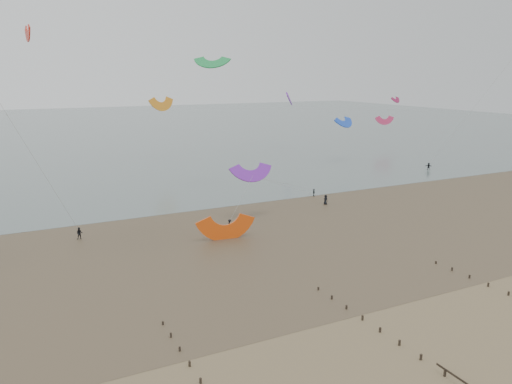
{
  "coord_description": "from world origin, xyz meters",
  "views": [
    {
      "loc": [
        -25.58,
        -31.61,
        23.81
      ],
      "look_at": [
        4.09,
        28.0,
        8.0
      ],
      "focal_mm": 35.0,
      "sensor_mm": 36.0,
      "label": 1
    }
  ],
  "objects": [
    {
      "name": "ground",
      "position": [
        0.0,
        0.0,
        0.0
      ],
      "size": [
        500.0,
        500.0,
        0.0
      ],
      "primitive_type": "plane",
      "color": "brown",
      "rests_on": "ground"
    },
    {
      "name": "kitesurfers",
      "position": [
        29.28,
        49.19,
        0.88
      ],
      "size": [
        118.81,
        24.56,
        1.87
      ],
      "color": "black",
      "rests_on": "ground"
    },
    {
      "name": "sea_and_shore",
      "position": [
        -4.08,
        34.4,
        0.01
      ],
      "size": [
        500.0,
        665.0,
        0.03
      ],
      "color": "#475654",
      "rests_on": "ground"
    },
    {
      "name": "grounded_kite",
      "position": [
        1.68,
        33.1,
        0.0
      ],
      "size": [
        8.0,
        6.55,
        4.08
      ],
      "primitive_type": null,
      "rotation": [
        1.54,
        0.0,
        -0.11
      ],
      "color": "#EE4E0F",
      "rests_on": "ground"
    },
    {
      "name": "kites_airborne",
      "position": [
        -24.51,
        85.81,
        20.84
      ],
      "size": [
        241.17,
        110.69,
        37.19
      ],
      "color": "blue",
      "rests_on": "ground"
    }
  ]
}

